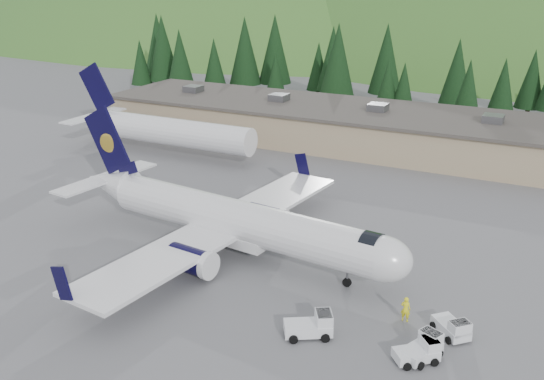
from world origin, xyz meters
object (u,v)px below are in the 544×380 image
Objects in this scene: baggage_tug_d at (420,351)px; airliner at (231,220)px; terminal_building at (342,125)px; ramp_worker at (406,309)px; baggage_tug_c at (424,347)px; baggage_tug_b at (453,328)px; second_airliner at (159,129)px; baggage_tug_a at (312,325)px.

airliner is at bearing 115.72° from baggage_tug_d.
terminal_building is 46.73m from ramp_worker.
baggage_tug_c is 50.89m from terminal_building.
baggage_tug_b is 3.88m from baggage_tug_d.
second_airliner is at bearing 144.12° from airliner.
ramp_worker reaches higher than baggage_tug_c.
baggage_tug_d is at bearing -166.05° from baggage_tug_c.
baggage_tug_b is at bearing -60.66° from terminal_building.
terminal_building reaches higher than baggage_tug_b.
airliner is 20.48m from baggage_tug_b.
baggage_tug_c is at bearing -34.79° from second_airliner.
second_airliner is at bearing -141.22° from terminal_building.
baggage_tug_c is (42.54, -29.55, -2.64)m from second_airliner.
baggage_tug_a is 1.11× the size of baggage_tug_c.
ramp_worker reaches higher than baggage_tug_a.
second_airliner is 9.22× the size of baggage_tug_b.
airliner is 18.19× the size of ramp_worker.
airliner is at bearing -83.94° from terminal_building.
airliner is 38.10m from terminal_building.
baggage_tug_b is (19.83, -4.55, -2.33)m from airliner.
baggage_tug_b is 3.35m from baggage_tug_c.
baggage_tug_a is 7.15m from baggage_tug_d.
baggage_tug_d is (-1.33, -3.65, -0.01)m from baggage_tug_b.
terminal_building is (19.91, 16.00, -0.70)m from second_airliner.
baggage_tug_a reaches higher than baggage_tug_c.
airliner reaches higher than baggage_tug_b.
baggage_tug_a is 6.85m from ramp_worker.
ramp_worker is at bearing 76.05° from baggage_tug_d.
terminal_building reaches higher than baggage_tug_c.
baggage_tug_d is at bearing 115.84° from ramp_worker.
terminal_building is at bearing 50.31° from baggage_tug_c.
second_airliner reaches higher than airliner.
baggage_tug_c is (18.60, -7.66, -2.32)m from airliner.
baggage_tug_c is at bearing -63.59° from terminal_building.
second_airliner is at bearing -165.94° from baggage_tug_b.
baggage_tug_a is at bearing 143.34° from baggage_tug_d.
baggage_tug_a is 0.05× the size of terminal_building.
second_airliner is 7.76× the size of baggage_tug_a.
baggage_tug_a is at bearing -108.88° from baggage_tug_b.
baggage_tug_a is (35.31, -30.55, -2.56)m from second_airliner.
airliner is 0.48× the size of terminal_building.
airliner is 32.44m from second_airliner.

